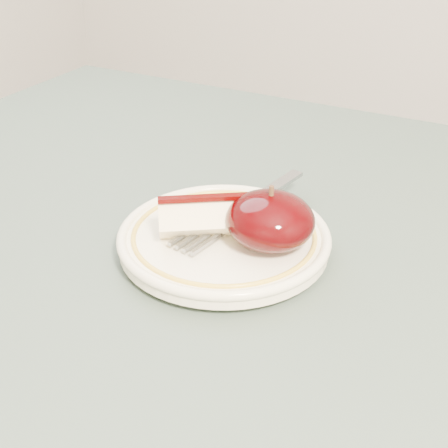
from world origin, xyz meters
The scene contains 5 objects.
table centered at (0.00, 0.00, 0.66)m, with size 0.90×0.90×0.75m.
plate centered at (0.02, 0.05, 0.76)m, with size 0.18×0.18×0.02m.
apple_half centered at (0.06, 0.05, 0.79)m, with size 0.07×0.07×0.05m.
apple_wedge centered at (0.01, 0.04, 0.79)m, with size 0.09×0.07×0.04m.
fork centered at (0.02, 0.09, 0.77)m, with size 0.05×0.18×0.00m.
Camera 1 is at (0.24, -0.36, 1.04)m, focal length 50.00 mm.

